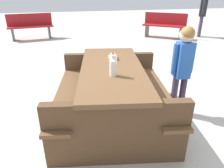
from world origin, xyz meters
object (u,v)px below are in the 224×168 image
at_px(soda_bottle, 113,67).
at_px(park_bench_near, 164,25).
at_px(park_bench_mid, 30,26).
at_px(bystander_adult, 203,7).
at_px(child_in_coat, 183,61).
at_px(hotdog_tray, 113,57).
at_px(picnic_table, 112,90).

distance_m(soda_bottle, park_bench_near, 5.87).
relative_size(park_bench_mid, bystander_adult, 0.96).
relative_size(child_in_coat, park_bench_near, 0.85).
height_order(hotdog_tray, park_bench_near, park_bench_near).
height_order(soda_bottle, bystander_adult, bystander_adult).
distance_m(picnic_table, park_bench_near, 5.61).
relative_size(picnic_table, bystander_adult, 1.26).
height_order(picnic_table, park_bench_mid, park_bench_mid).
xyz_separation_m(park_bench_mid, bystander_adult, (-1.01, -6.01, 0.57)).
xyz_separation_m(picnic_table, park_bench_mid, (5.57, 1.60, 0.00)).
bearing_deg(picnic_table, park_bench_near, -32.91).
distance_m(child_in_coat, bystander_adult, 5.77).
relative_size(hotdog_tray, bystander_adult, 0.12).
xyz_separation_m(picnic_table, hotdog_tray, (0.33, -0.09, 0.34)).
bearing_deg(park_bench_near, soda_bottle, 148.08).
relative_size(soda_bottle, park_bench_mid, 0.15).
bearing_deg(park_bench_mid, soda_bottle, -165.06).
height_order(picnic_table, park_bench_near, park_bench_near).
bearing_deg(park_bench_mid, picnic_table, -163.92).
bearing_deg(bystander_adult, park_bench_mid, 80.42).
bearing_deg(soda_bottle, picnic_table, -10.72).
height_order(soda_bottle, park_bench_near, soda_bottle).
xyz_separation_m(park_bench_near, park_bench_mid, (0.86, 4.65, 0.00)).
distance_m(child_in_coat, park_bench_mid, 6.17).
bearing_deg(bystander_adult, soda_bottle, 137.19).
xyz_separation_m(picnic_table, soda_bottle, (-0.26, 0.05, 0.41)).
distance_m(park_bench_near, bystander_adult, 1.49).
distance_m(soda_bottle, bystander_adult, 6.56).
relative_size(picnic_table, soda_bottle, 8.66).
bearing_deg(picnic_table, child_in_coat, -93.13).
relative_size(soda_bottle, hotdog_tray, 1.18).
bearing_deg(hotdog_tray, child_in_coat, -114.58).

